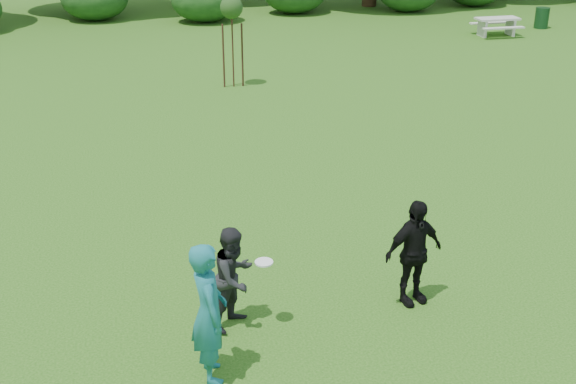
# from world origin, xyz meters

# --- Properties ---
(ground) EXTENTS (120.00, 120.00, 0.00)m
(ground) POSITION_xyz_m (0.00, 0.00, 0.00)
(ground) COLOR #19470C
(ground) RESTS_ON ground
(player_teal) EXTENTS (0.52, 0.76, 2.00)m
(player_teal) POSITION_xyz_m (-1.82, -0.36, 1.00)
(player_teal) COLOR #196972
(player_teal) RESTS_ON ground
(player_grey) EXTENTS (0.98, 0.98, 1.60)m
(player_grey) POSITION_xyz_m (-1.31, 0.79, 0.80)
(player_grey) COLOR black
(player_grey) RESTS_ON ground
(player_black) EXTENTS (1.10, 0.67, 1.75)m
(player_black) POSITION_xyz_m (1.49, 0.80, 0.87)
(player_black) COLOR black
(player_black) RESTS_ON ground
(trash_can_near) EXTENTS (0.60, 0.60, 0.90)m
(trash_can_near) POSITION_xyz_m (15.52, 20.63, 0.45)
(trash_can_near) COLOR #14371B
(trash_can_near) RESTS_ON ground
(frisbee) EXTENTS (0.27, 0.27, 0.03)m
(frisbee) POSITION_xyz_m (-0.90, 0.63, 1.09)
(frisbee) COLOR white
(frisbee) RESTS_ON ground
(sapling) EXTENTS (0.70, 0.70, 2.85)m
(sapling) POSITION_xyz_m (0.73, 14.07, 2.42)
(sapling) COLOR #3C2117
(sapling) RESTS_ON ground
(picnic_table) EXTENTS (1.80, 1.48, 0.76)m
(picnic_table) POSITION_xyz_m (12.76, 19.52, 0.52)
(picnic_table) COLOR beige
(picnic_table) RESTS_ON ground
(hillside) EXTENTS (150.00, 72.00, 52.00)m
(hillside) POSITION_xyz_m (-0.56, 68.45, -11.97)
(hillside) COLOR olive
(hillside) RESTS_ON ground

